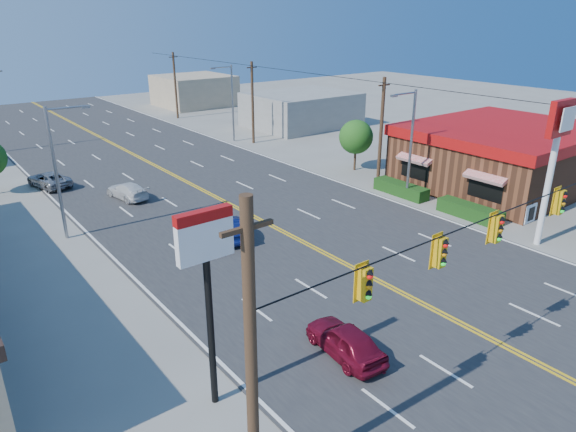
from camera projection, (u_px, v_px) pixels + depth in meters
ground at (493, 342)px, 21.41m from camera, size 160.00×160.00×0.00m
road at (237, 208)px, 36.17m from camera, size 20.00×120.00×0.06m
signal_span at (510, 235)px, 19.57m from camera, size 24.32×0.34×9.00m
kfc at (502, 155)px, 40.70m from camera, size 16.30×12.40×4.70m
kfc_pylon at (556, 144)px, 28.41m from camera, size 2.20×0.36×8.50m
pizza_hut_sign at (207, 270)px, 16.24m from camera, size 1.90×0.30×6.85m
streetlight_se at (410, 140)px, 36.23m from camera, size 2.55×0.25×8.00m
streetlight_ne at (231, 99)px, 53.95m from camera, size 2.55×0.25×8.00m
streetlight_sw at (59, 166)px, 29.89m from camera, size 2.55×0.25×8.00m
utility_pole_near at (381, 132)px, 40.10m from camera, size 0.28×0.28×8.40m
utility_pole_mid at (253, 103)px, 53.39m from camera, size 0.28×0.28×8.40m
utility_pole_far at (175, 86)px, 66.68m from camera, size 0.28×0.28×8.40m
tree_kfc_rear at (356, 137)px, 44.25m from camera, size 2.94×2.94×4.41m
bld_east_mid at (301, 110)px, 62.71m from camera, size 12.00×10.00×4.00m
bld_east_far at (194, 91)px, 77.18m from camera, size 10.00×10.00×4.40m
car_magenta at (345, 342)px, 20.29m from camera, size 1.94×4.01×1.32m
car_blue at (228, 229)px, 31.10m from camera, size 2.30×4.17×1.30m
car_white at (127, 191)px, 37.90m from camera, size 2.25×4.23×1.17m
car_silver at (49, 180)px, 40.44m from camera, size 2.89×4.68×1.21m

